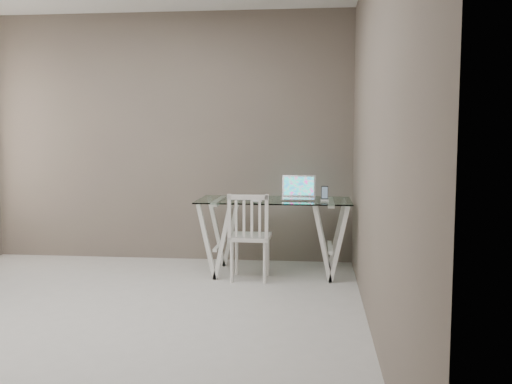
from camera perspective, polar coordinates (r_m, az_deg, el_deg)
room at (r=4.28m, az=-17.24°, el=9.94°), size 4.50×4.52×2.71m
desk at (r=5.67m, az=1.83°, el=-4.41°), size 1.50×0.70×0.75m
chair at (r=5.38m, az=-0.67°, el=-4.10°), size 0.39×0.39×0.84m
laptop at (r=5.68m, az=4.27°, el=-0.14°), size 0.33×0.30×0.23m
keyboard at (r=5.64m, az=-1.22°, el=-0.69°), size 0.29×0.13×0.01m
mouse at (r=5.34m, az=0.05°, el=-0.91°), size 0.11×0.06×0.03m
phone_dock at (r=5.53m, az=6.88°, el=-0.49°), size 0.08×0.08×0.14m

